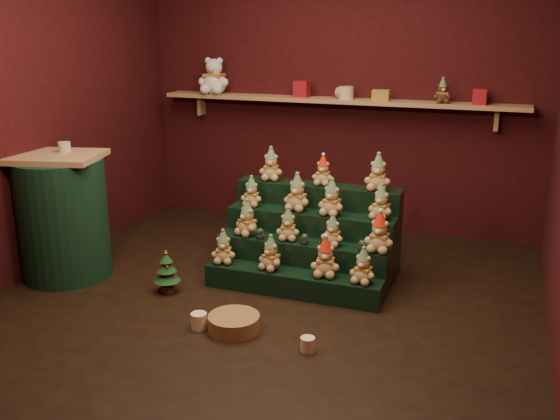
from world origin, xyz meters
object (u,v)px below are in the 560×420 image
at_px(snow_globe_c, 362,246).
at_px(mug_right, 308,344).
at_px(side_table, 63,217).
at_px(snow_globe_a, 260,233).
at_px(snow_globe_b, 305,239).
at_px(wicker_basket, 234,323).
at_px(riser_tier_front, 293,283).
at_px(white_bear, 214,71).
at_px(mini_christmas_tree, 167,271).
at_px(mug_left, 199,321).
at_px(brown_bear, 442,91).

bearing_deg(snow_globe_c, mug_right, -97.09).
bearing_deg(snow_globe_c, side_table, -169.59).
bearing_deg(mug_right, snow_globe_a, 126.51).
xyz_separation_m(snow_globe_b, snow_globe_c, (0.46, 0.00, 0.00)).
height_order(snow_globe_b, wicker_basket, snow_globe_b).
relative_size(riser_tier_front, white_bear, 3.04).
relative_size(riser_tier_front, side_table, 1.36).
bearing_deg(snow_globe_b, mini_christmas_tree, -154.70).
relative_size(riser_tier_front, mug_right, 14.79).
xyz_separation_m(snow_globe_c, mug_left, (-0.92, -0.92, -0.35)).
distance_m(snow_globe_a, brown_bear, 2.18).
bearing_deg(mug_left, riser_tier_front, 61.22).
distance_m(snow_globe_a, mini_christmas_tree, 0.79).
relative_size(snow_globe_c, brown_bear, 0.41).
height_order(mug_right, white_bear, white_bear).
relative_size(side_table, mini_christmas_tree, 2.90).
height_order(snow_globe_a, white_bear, white_bear).
height_order(snow_globe_a, snow_globe_c, same).
bearing_deg(mug_left, snow_globe_c, 45.10).
bearing_deg(mug_right, brown_bear, 79.24).
distance_m(snow_globe_c, mug_left, 1.35).
xyz_separation_m(riser_tier_front, mug_left, (-0.42, -0.76, -0.03)).
bearing_deg(brown_bear, mug_right, -120.73).
xyz_separation_m(snow_globe_b, brown_bear, (0.81, 1.52, 1.03)).
bearing_deg(side_table, white_bear, 63.21).
xyz_separation_m(snow_globe_b, wicker_basket, (-0.22, -0.87, -0.35)).
height_order(snow_globe_a, snow_globe_b, snow_globe_a).
distance_m(mini_christmas_tree, wicker_basket, 0.87).
bearing_deg(snow_globe_c, mug_left, -134.90).
xyz_separation_m(snow_globe_a, mug_right, (0.71, -0.96, -0.36)).
relative_size(mug_left, wicker_basket, 0.31).
relative_size(wicker_basket, white_bear, 0.77).
xyz_separation_m(snow_globe_c, brown_bear, (0.35, 1.52, 1.02)).
xyz_separation_m(mini_christmas_tree, wicker_basket, (0.75, -0.41, -0.12)).
bearing_deg(side_table, mug_left, -32.29).
bearing_deg(brown_bear, white_bear, 160.03).
relative_size(snow_globe_b, wicker_basket, 0.24).
bearing_deg(white_bear, snow_globe_a, -56.51).
xyz_separation_m(mini_christmas_tree, brown_bear, (1.78, 1.98, 1.26)).
bearing_deg(riser_tier_front, wicker_basket, -104.07).
relative_size(white_bear, brown_bear, 2.07).
distance_m(riser_tier_front, snow_globe_a, 0.49).
xyz_separation_m(snow_globe_b, side_table, (-1.93, -0.44, 0.10)).
relative_size(mug_right, white_bear, 0.21).
height_order(riser_tier_front, mug_left, riser_tier_front).
distance_m(snow_globe_b, side_table, 1.98).
bearing_deg(white_bear, mug_right, -56.41).
bearing_deg(wicker_basket, side_table, 165.87).
relative_size(mini_christmas_tree, white_bear, 0.77).
xyz_separation_m(mug_right, white_bear, (-1.83, 2.48, 1.50)).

